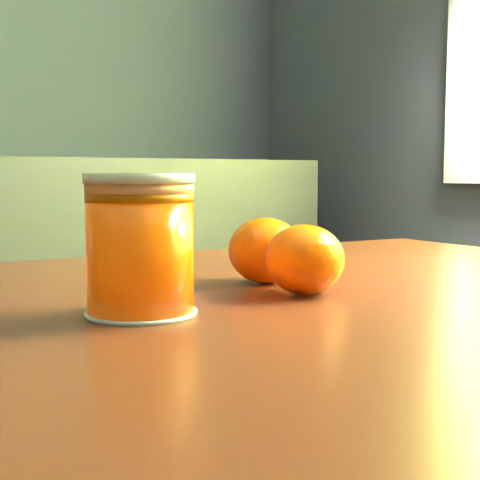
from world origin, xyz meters
name	(u,v)px	position (x,y,z in m)	size (l,w,h in m)	color
table	(239,416)	(0.80, 0.07, 0.66)	(1.04, 0.75, 0.75)	#5D2517
juice_glass	(140,246)	(0.71, 0.05, 0.80)	(0.08, 0.08, 0.10)	#F54E04
orange_front	(305,260)	(0.86, 0.07, 0.78)	(0.07, 0.07, 0.06)	#FF5B05
orange_back	(265,250)	(0.86, 0.14, 0.79)	(0.07, 0.07, 0.06)	#FF5B05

